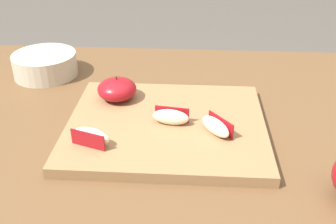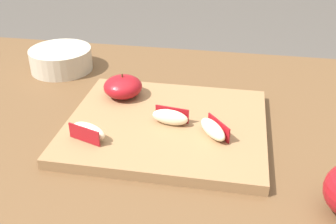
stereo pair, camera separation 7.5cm
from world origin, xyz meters
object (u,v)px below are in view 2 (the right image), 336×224
at_px(cutting_board, 168,126).
at_px(apple_wedge_front, 213,129).
at_px(apple_wedge_near_knife, 88,131).
at_px(ceramic_fruit_bowl, 61,59).
at_px(apple_wedge_left, 170,117).
at_px(apple_half_skin_up, 123,87).

xyz_separation_m(cutting_board, apple_wedge_front, (0.09, -0.04, 0.03)).
distance_m(apple_wedge_near_knife, ceramic_fruit_bowl, 0.37).
distance_m(apple_wedge_left, apple_wedge_front, 0.09).
distance_m(cutting_board, apple_wedge_near_knife, 0.15).
xyz_separation_m(cutting_board, apple_wedge_left, (0.01, -0.01, 0.03)).
relative_size(apple_half_skin_up, ceramic_fruit_bowl, 0.53).
bearing_deg(apple_half_skin_up, cutting_board, -37.14).
relative_size(cutting_board, apple_wedge_near_knife, 5.16).
height_order(cutting_board, apple_wedge_near_knife, apple_wedge_near_knife).
distance_m(apple_wedge_front, ceramic_fruit_bowl, 0.49).
relative_size(apple_half_skin_up, apple_wedge_left, 1.14).
distance_m(apple_half_skin_up, apple_wedge_left, 0.15).
distance_m(cutting_board, apple_wedge_left, 0.03).
height_order(apple_wedge_left, ceramic_fruit_bowl, ceramic_fruit_bowl).
bearing_deg(ceramic_fruit_bowl, apple_wedge_near_knife, -59.37).
height_order(apple_wedge_near_knife, apple_wedge_front, same).
bearing_deg(apple_wedge_near_knife, apple_half_skin_up, 84.66).
xyz_separation_m(cutting_board, apple_half_skin_up, (-0.11, 0.08, 0.03)).
bearing_deg(apple_wedge_near_knife, apple_wedge_left, 29.29).
bearing_deg(cutting_board, apple_wedge_front, -23.01).
bearing_deg(apple_wedge_front, apple_wedge_near_knife, -167.95).
height_order(apple_half_skin_up, apple_wedge_near_knife, apple_half_skin_up).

